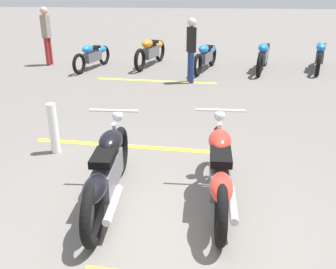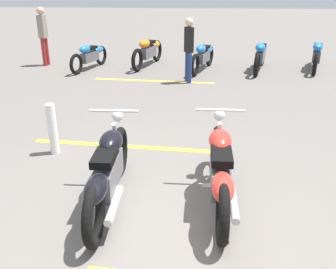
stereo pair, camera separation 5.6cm
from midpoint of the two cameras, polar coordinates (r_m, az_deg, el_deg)
ground_plane at (r=4.44m, az=-0.80°, el=-13.10°), size 60.00×60.00×0.00m
motorcycle_bright_foreground at (r=4.59m, az=8.06°, el=-5.29°), size 2.23×0.62×1.04m
motorcycle_dark_foreground at (r=4.58m, az=-8.67°, el=-5.38°), size 2.23×0.62×1.04m
motorcycle_row_far_left at (r=12.25m, az=21.85°, el=11.02°), size 2.11×0.75×0.82m
motorcycle_row_left at (r=11.66m, az=14.18°, el=11.42°), size 2.14×0.67×0.82m
motorcycle_row_center at (r=11.37m, az=5.83°, el=11.58°), size 2.00×0.72×0.78m
motorcycle_row_right at (r=11.94m, az=-2.38°, el=12.35°), size 2.15×0.71×0.83m
motorcycle_row_far_right at (r=11.73m, az=-10.97°, el=11.51°), size 1.88×0.66×0.73m
bystander_near_row at (r=9.92m, az=3.65°, el=12.84°), size 0.28×0.25×1.62m
bystander_secondary at (r=12.49m, az=-17.53°, el=14.19°), size 0.29×0.23×1.73m
bollard_post at (r=6.17m, az=-16.42°, el=0.86°), size 0.14×0.14×0.80m
parking_stripe_mid at (r=6.30m, az=-5.50°, el=-1.73°), size 0.38×3.20×0.01m
parking_stripe_far at (r=10.22m, az=-1.61°, el=7.99°), size 0.38×3.20×0.01m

